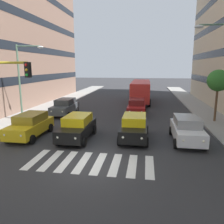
{
  "coord_description": "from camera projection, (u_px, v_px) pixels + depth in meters",
  "views": [
    {
      "loc": [
        -2.84,
        10.87,
        5.12
      ],
      "look_at": [
        0.05,
        -7.93,
        1.18
      ],
      "focal_mm": 35.45,
      "sensor_mm": 36.0,
      "label": 1
    }
  ],
  "objects": [
    {
      "name": "car_3",
      "position": [
        30.0,
        125.0,
        16.24
      ],
      "size": [
        2.02,
        4.44,
        1.72
      ],
      "color": "gold",
      "rests_on": "ground_plane"
    },
    {
      "name": "car_1",
      "position": [
        134.0,
        127.0,
        15.75
      ],
      "size": [
        2.02,
        4.44,
        1.72
      ],
      "color": "black",
      "rests_on": "ground_plane"
    },
    {
      "name": "car_row2_0",
      "position": [
        65.0,
        107.0,
        23.69
      ],
      "size": [
        2.02,
        4.44,
        1.72
      ],
      "color": "#474C51",
      "rests_on": "ground_plane"
    },
    {
      "name": "street_tree_1",
      "position": [
        218.0,
        81.0,
        19.77
      ],
      "size": [
        1.94,
        1.94,
        4.7
      ],
      "color": "#513823",
      "rests_on": "sidewalk_left"
    },
    {
      "name": "bus_behind_traffic",
      "position": [
        141.0,
        89.0,
        32.0
      ],
      "size": [
        2.78,
        10.5,
        3.0
      ],
      "color": "red",
      "rests_on": "ground_plane"
    },
    {
      "name": "building_right_block_0",
      "position": [
        15.0,
        10.0,
        30.1
      ],
      "size": [
        8.48,
        24.99,
        25.22
      ],
      "color": "#846656",
      "rests_on": "ground_plane"
    },
    {
      "name": "crosswalk_markings",
      "position": [
        91.0,
        163.0,
        11.98
      ],
      "size": [
        6.75,
        2.8,
        0.01
      ],
      "color": "silver",
      "rests_on": "ground_plane"
    },
    {
      "name": "street_lamp_right",
      "position": [
        23.0,
        75.0,
        19.83
      ],
      "size": [
        2.58,
        0.28,
        6.85
      ],
      "color": "#4C6B56",
      "rests_on": "sidewalk_right"
    },
    {
      "name": "ground_plane",
      "position": [
        91.0,
        163.0,
        11.98
      ],
      "size": [
        180.0,
        180.0,
        0.0
      ],
      "primitive_type": "plane",
      "color": "#2D2D30"
    },
    {
      "name": "car_2",
      "position": [
        77.0,
        127.0,
        15.75
      ],
      "size": [
        2.02,
        4.44,
        1.72
      ],
      "color": "black",
      "rests_on": "ground_plane"
    },
    {
      "name": "car_0",
      "position": [
        187.0,
        129.0,
        15.19
      ],
      "size": [
        2.02,
        4.44,
        1.72
      ],
      "color": "silver",
      "rests_on": "ground_plane"
    },
    {
      "name": "car_row2_1",
      "position": [
        137.0,
        107.0,
        23.59
      ],
      "size": [
        2.02,
        4.44,
        1.72
      ],
      "color": "maroon",
      "rests_on": "ground_plane"
    }
  ]
}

